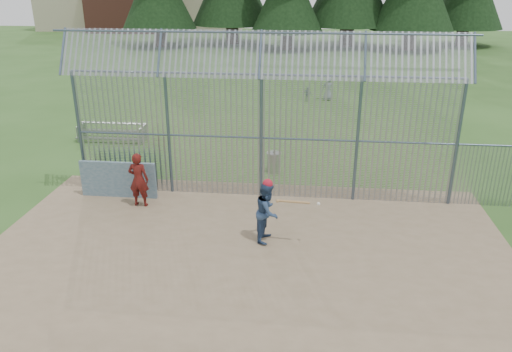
# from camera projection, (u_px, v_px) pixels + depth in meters

# --- Properties ---
(ground) EXTENTS (120.00, 120.00, 0.00)m
(ground) POSITION_uv_depth(u_px,v_px,m) (248.00, 249.00, 13.28)
(ground) COLOR #2D511E
(ground) RESTS_ON ground
(dirt_infield) EXTENTS (14.00, 10.00, 0.02)m
(dirt_infield) POSITION_uv_depth(u_px,v_px,m) (246.00, 258.00, 12.82)
(dirt_infield) COLOR #756047
(dirt_infield) RESTS_ON ground
(dugout_wall) EXTENTS (2.50, 0.12, 1.20)m
(dugout_wall) POSITION_uv_depth(u_px,v_px,m) (118.00, 179.00, 16.19)
(dugout_wall) COLOR #38566B
(dugout_wall) RESTS_ON dirt_infield
(batter) EXTENTS (0.75, 0.90, 1.68)m
(batter) POSITION_uv_depth(u_px,v_px,m) (267.00, 212.00, 13.43)
(batter) COLOR navy
(batter) RESTS_ON dirt_infield
(onlooker) EXTENTS (0.65, 0.44, 1.74)m
(onlooker) POSITION_uv_depth(u_px,v_px,m) (139.00, 180.00, 15.46)
(onlooker) COLOR maroon
(onlooker) RESTS_ON dirt_infield
(bg_kid_standing) EXTENTS (0.73, 0.53, 1.38)m
(bg_kid_standing) POSITION_uv_depth(u_px,v_px,m) (328.00, 88.00, 28.99)
(bg_kid_standing) COLOR slate
(bg_kid_standing) RESTS_ON ground
(bg_kid_seated) EXTENTS (0.53, 0.31, 0.84)m
(bg_kid_seated) POSITION_uv_depth(u_px,v_px,m) (308.00, 94.00, 28.76)
(bg_kid_seated) COLOR slate
(bg_kid_seated) RESTS_ON ground
(batting_gear) EXTENTS (1.53, 0.36, 0.61)m
(batting_gear) POSITION_uv_depth(u_px,v_px,m) (273.00, 188.00, 13.11)
(batting_gear) COLOR #AD1728
(batting_gear) RESTS_ON ground
(trash_can) EXTENTS (0.56, 0.56, 0.82)m
(trash_can) POSITION_uv_depth(u_px,v_px,m) (274.00, 162.00, 18.39)
(trash_can) COLOR gray
(trash_can) RESTS_ON ground
(bleacher) EXTENTS (3.00, 0.95, 0.72)m
(bleacher) POSITION_uv_depth(u_px,v_px,m) (112.00, 132.00, 21.87)
(bleacher) COLOR slate
(bleacher) RESTS_ON ground
(backstop_fence) EXTENTS (20.09, 0.81, 5.30)m
(backstop_fence) POSITION_uv_depth(u_px,v_px,m) (319.00, 129.00, 15.39)
(backstop_fence) COLOR #47566B
(backstop_fence) RESTS_ON ground
(distant_buildings) EXTENTS (26.50, 10.50, 8.00)m
(distant_buildings) POSITION_uv_depth(u_px,v_px,m) (127.00, 1.00, 66.37)
(distant_buildings) COLOR brown
(distant_buildings) RESTS_ON ground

